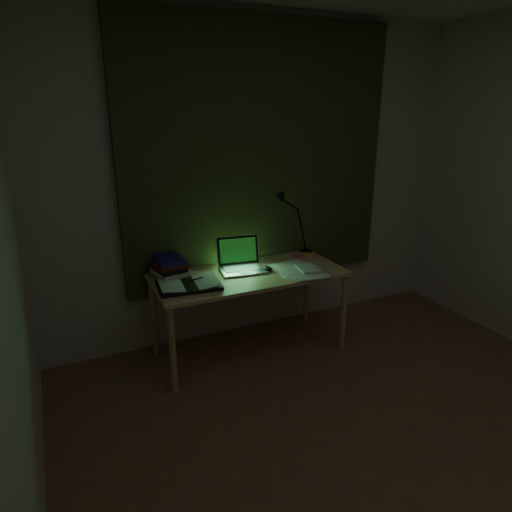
{
  "coord_description": "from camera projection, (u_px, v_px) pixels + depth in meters",
  "views": [
    {
      "loc": [
        -1.55,
        -1.27,
        1.84
      ],
      "look_at": [
        -0.26,
        1.49,
        0.82
      ],
      "focal_mm": 32.0,
      "sensor_mm": 36.0,
      "label": 1
    }
  ],
  "objects": [
    {
      "name": "mouse",
      "position": [
        267.0,
        269.0,
        3.42
      ],
      "size": [
        0.08,
        0.11,
        0.03
      ],
      "primitive_type": "ellipsoid",
      "rotation": [
        0.0,
        0.0,
        0.3
      ],
      "color": "black",
      "rests_on": "desk"
    },
    {
      "name": "sticky_yellow",
      "position": [
        306.0,
        254.0,
        3.77
      ],
      "size": [
        0.1,
        0.1,
        0.02
      ],
      "primitive_type": "cube",
      "rotation": [
        0.0,
        0.0,
        0.27
      ],
      "color": "yellow",
      "rests_on": "desk"
    },
    {
      "name": "wall_back",
      "position": [
        259.0,
        182.0,
        3.62
      ],
      "size": [
        3.5,
        0.0,
        2.5
      ],
      "primitive_type": "cube",
      "color": "beige",
      "rests_on": "ground"
    },
    {
      "name": "sticky_pink",
      "position": [
        297.0,
        256.0,
        3.74
      ],
      "size": [
        0.09,
        0.09,
        0.02
      ],
      "primitive_type": "cube",
      "rotation": [
        0.0,
        0.0,
        0.13
      ],
      "color": "#ED5C81",
      "rests_on": "desk"
    },
    {
      "name": "desk",
      "position": [
        249.0,
        313.0,
        3.48
      ],
      "size": [
        1.42,
        0.62,
        0.65
      ],
      "primitive_type": null,
      "color": "tan",
      "rests_on": "floor"
    },
    {
      "name": "loose_papers",
      "position": [
        301.0,
        269.0,
        3.43
      ],
      "size": [
        0.4,
        0.41,
        0.02
      ],
      "primitive_type": null,
      "rotation": [
        0.0,
        0.0,
        -0.32
      ],
      "color": "white",
      "rests_on": "desk"
    },
    {
      "name": "laptop",
      "position": [
        243.0,
        256.0,
        3.38
      ],
      "size": [
        0.38,
        0.41,
        0.24
      ],
      "primitive_type": null,
      "rotation": [
        0.0,
        0.0,
        -0.14
      ],
      "color": "silver",
      "rests_on": "desk"
    },
    {
      "name": "curtain",
      "position": [
        261.0,
        157.0,
        3.52
      ],
      "size": [
        2.2,
        0.06,
        2.0
      ],
      "primitive_type": "cube",
      "color": "#30361B",
      "rests_on": "wall_back"
    },
    {
      "name": "book_stack",
      "position": [
        169.0,
        267.0,
        3.27
      ],
      "size": [
        0.23,
        0.26,
        0.16
      ],
      "primitive_type": null,
      "rotation": [
        0.0,
        0.0,
        0.1
      ],
      "color": "silver",
      "rests_on": "desk"
    },
    {
      "name": "floor",
      "position": [
        427.0,
        488.0,
        2.3
      ],
      "size": [
        3.5,
        4.0,
        0.0
      ],
      "primitive_type": "cube",
      "color": "brown",
      "rests_on": "ground"
    },
    {
      "name": "desk_lamp",
      "position": [
        307.0,
        222.0,
        3.76
      ],
      "size": [
        0.4,
        0.33,
        0.54
      ],
      "primitive_type": null,
      "rotation": [
        0.0,
        0.0,
        -0.16
      ],
      "color": "black",
      "rests_on": "desk"
    },
    {
      "name": "open_textbook",
      "position": [
        189.0,
        284.0,
        3.13
      ],
      "size": [
        0.45,
        0.34,
        0.04
      ],
      "primitive_type": null,
      "rotation": [
        0.0,
        0.0,
        -0.1
      ],
      "color": "silver",
      "rests_on": "desk"
    }
  ]
}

